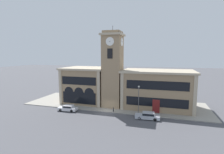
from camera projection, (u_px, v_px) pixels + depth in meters
ground_plane at (107, 112)px, 37.84m from camera, size 300.00×300.00×0.00m
sidewalk_kerb at (115, 104)px, 44.38m from camera, size 44.12×13.80×0.15m
clock_tower at (113, 70)px, 41.08m from camera, size 4.98×4.98×19.03m
town_hall_left_wing at (87, 85)px, 46.23m from camera, size 11.50×10.04×9.15m
town_hall_right_wing at (157, 89)px, 41.12m from camera, size 16.32×10.04×8.87m
parked_car_near at (68, 108)px, 38.84m from camera, size 4.37×1.95×1.31m
parked_car_mid at (148, 116)px, 33.86m from camera, size 4.80×2.07×1.36m
street_lamp at (139, 96)px, 35.75m from camera, size 0.36×0.36×6.03m
bollard at (113, 110)px, 37.65m from camera, size 0.18×0.18×1.06m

